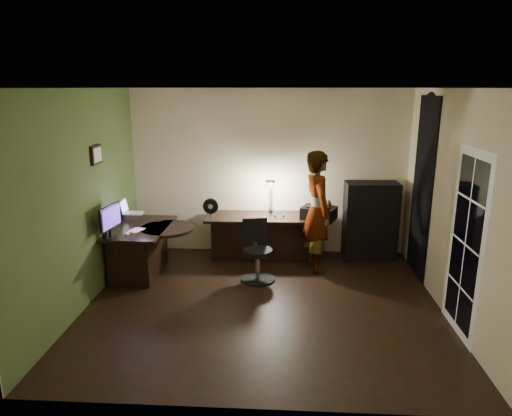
# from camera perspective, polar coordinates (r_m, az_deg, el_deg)

# --- Properties ---
(floor) EXTENTS (4.50, 4.00, 0.01)m
(floor) POSITION_cam_1_polar(r_m,az_deg,el_deg) (6.03, 0.86, -11.90)
(floor) COLOR black
(floor) RESTS_ON ground
(ceiling) EXTENTS (4.50, 4.00, 0.01)m
(ceiling) POSITION_cam_1_polar(r_m,az_deg,el_deg) (5.38, 0.97, 14.83)
(ceiling) COLOR silver
(ceiling) RESTS_ON floor
(wall_back) EXTENTS (4.50, 0.01, 2.70)m
(wall_back) POSITION_cam_1_polar(r_m,az_deg,el_deg) (7.51, 1.57, 4.43)
(wall_back) COLOR beige
(wall_back) RESTS_ON floor
(wall_front) EXTENTS (4.50, 0.01, 2.70)m
(wall_front) POSITION_cam_1_polar(r_m,az_deg,el_deg) (3.64, -0.46, -7.03)
(wall_front) COLOR beige
(wall_front) RESTS_ON floor
(wall_left) EXTENTS (0.01, 4.00, 2.70)m
(wall_left) POSITION_cam_1_polar(r_m,az_deg,el_deg) (6.07, -20.86, 0.95)
(wall_left) COLOR beige
(wall_left) RESTS_ON floor
(wall_right) EXTENTS (0.01, 4.00, 2.70)m
(wall_right) POSITION_cam_1_polar(r_m,az_deg,el_deg) (5.90, 23.35, 0.33)
(wall_right) COLOR beige
(wall_right) RESTS_ON floor
(green_wall_overlay) EXTENTS (0.00, 4.00, 2.70)m
(green_wall_overlay) POSITION_cam_1_polar(r_m,az_deg,el_deg) (6.07, -20.73, 0.95)
(green_wall_overlay) COLOR #475E2B
(green_wall_overlay) RESTS_ON floor
(arched_doorway) EXTENTS (0.01, 0.90, 2.60)m
(arched_doorway) POSITION_cam_1_polar(r_m,az_deg,el_deg) (6.97, 20.08, 2.30)
(arched_doorway) COLOR black
(arched_doorway) RESTS_ON floor
(french_door) EXTENTS (0.02, 0.92, 2.10)m
(french_door) POSITION_cam_1_polar(r_m,az_deg,el_deg) (5.48, 24.73, -4.15)
(french_door) COLOR white
(french_door) RESTS_ON floor
(framed_picture) EXTENTS (0.04, 0.30, 0.25)m
(framed_picture) POSITION_cam_1_polar(r_m,az_deg,el_deg) (6.38, -19.37, 6.29)
(framed_picture) COLOR black
(framed_picture) RESTS_ON wall_left
(desk_left) EXTENTS (0.80, 1.29, 0.74)m
(desk_left) POSITION_cam_1_polar(r_m,az_deg,el_deg) (6.98, -14.05, -5.19)
(desk_left) COLOR black
(desk_left) RESTS_ON floor
(desk_right) EXTENTS (1.93, 0.71, 0.72)m
(desk_right) POSITION_cam_1_polar(r_m,az_deg,el_deg) (7.39, 1.19, -3.69)
(desk_right) COLOR black
(desk_right) RESTS_ON floor
(cabinet) EXTENTS (0.85, 0.45, 1.25)m
(cabinet) POSITION_cam_1_polar(r_m,az_deg,el_deg) (7.59, 14.09, -1.53)
(cabinet) COLOR black
(cabinet) RESTS_ON floor
(laptop_stand) EXTENTS (0.25, 0.22, 0.09)m
(laptop_stand) POSITION_cam_1_polar(r_m,az_deg,el_deg) (7.34, -15.33, -0.95)
(laptop_stand) COLOR silver
(laptop_stand) RESTS_ON desk_left
(laptop) EXTENTS (0.32, 0.30, 0.21)m
(laptop) POSITION_cam_1_polar(r_m,az_deg,el_deg) (7.29, -15.11, 0.15)
(laptop) COLOR silver
(laptop) RESTS_ON laptop_stand
(monitor) EXTENTS (0.18, 0.51, 0.33)m
(monitor) POSITION_cam_1_polar(r_m,az_deg,el_deg) (6.44, -17.85, -2.22)
(monitor) COLOR black
(monitor) RESTS_ON desk_left
(mouse) EXTENTS (0.09, 0.11, 0.04)m
(mouse) POSITION_cam_1_polar(r_m,az_deg,el_deg) (6.56, -15.83, -3.12)
(mouse) COLOR silver
(mouse) RESTS_ON desk_left
(phone) EXTENTS (0.10, 0.13, 0.01)m
(phone) POSITION_cam_1_polar(r_m,az_deg,el_deg) (7.10, -11.97, -1.61)
(phone) COLOR black
(phone) RESTS_ON desk_left
(pen) EXTENTS (0.01, 0.15, 0.01)m
(pen) POSITION_cam_1_polar(r_m,az_deg,el_deg) (7.04, -15.33, -1.95)
(pen) COLOR black
(pen) RESTS_ON desk_left
(speaker) EXTENTS (0.09, 0.09, 0.17)m
(speaker) POSITION_cam_1_polar(r_m,az_deg,el_deg) (6.51, -18.43, -2.82)
(speaker) COLOR black
(speaker) RESTS_ON desk_left
(notepad) EXTENTS (0.23, 0.27, 0.01)m
(notepad) POSITION_cam_1_polar(r_m,az_deg,el_deg) (6.72, -14.74, -2.71)
(notepad) COLOR silver
(notepad) RESTS_ON desk_left
(desk_fan) EXTENTS (0.24, 0.14, 0.37)m
(desk_fan) POSITION_cam_1_polar(r_m,az_deg,el_deg) (7.02, -5.66, -0.24)
(desk_fan) COLOR black
(desk_fan) RESTS_ON desk_right
(headphones) EXTENTS (0.18, 0.09, 0.08)m
(headphones) POSITION_cam_1_polar(r_m,az_deg,el_deg) (7.25, 2.92, -0.89)
(headphones) COLOR #094F96
(headphones) RESTS_ON desk_right
(printer) EXTENTS (0.61, 0.55, 0.22)m
(printer) POSITION_cam_1_polar(r_m,az_deg,el_deg) (7.18, 7.86, -0.57)
(printer) COLOR black
(printer) RESTS_ON desk_right
(desk_lamp) EXTENTS (0.23, 0.32, 0.63)m
(desk_lamp) POSITION_cam_1_polar(r_m,az_deg,el_deg) (7.40, 1.86, 1.66)
(desk_lamp) COLOR black
(desk_lamp) RESTS_ON desk_right
(office_chair) EXTENTS (0.61, 0.61, 0.88)m
(office_chair) POSITION_cam_1_polar(r_m,az_deg,el_deg) (6.53, 0.22, -5.44)
(office_chair) COLOR black
(office_chair) RESTS_ON floor
(person) EXTENTS (0.59, 0.74, 1.83)m
(person) POSITION_cam_1_polar(r_m,az_deg,el_deg) (6.86, 7.70, -0.44)
(person) COLOR #D8A88C
(person) RESTS_ON floor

